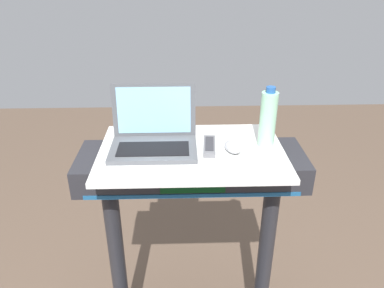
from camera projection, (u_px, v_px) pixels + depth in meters
The scene contains 5 objects.
desk_board at pixel (192, 152), 1.46m from camera, with size 0.72×0.47×0.02m, color white.
laptop at pixel (154, 136), 1.46m from camera, with size 0.33×0.24×0.23m.
computer_mouse at pixel (233, 147), 1.44m from camera, with size 0.06×0.10×0.03m, color #B2B2B7.
water_bottle at pixel (268, 119), 1.44m from camera, with size 0.07×0.07×0.24m.
tv_remote at pixel (209, 146), 1.46m from camera, with size 0.06×0.16×0.02m.
Camera 1 is at (-0.04, -0.59, 1.77)m, focal length 34.89 mm.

